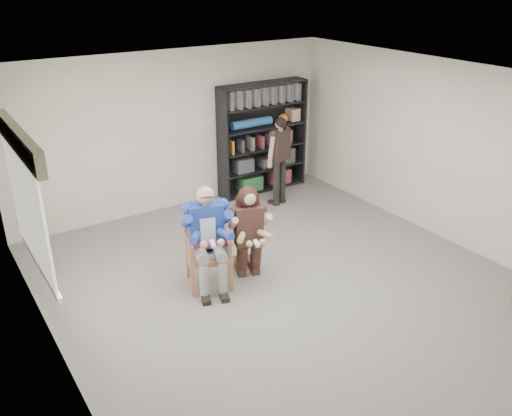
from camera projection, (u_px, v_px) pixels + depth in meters
room_shell at (295, 195)px, 6.81m from camera, size 6.00×7.00×2.80m
floor at (292, 290)px, 7.38m from camera, size 6.00×7.00×0.01m
window_left at (29, 203)px, 6.01m from camera, size 0.16×2.00×1.75m
armchair at (208, 249)px, 7.30m from camera, size 0.81×0.80×1.11m
seated_man at (208, 238)px, 7.23m from camera, size 0.87×1.02×1.45m
kneeling_woman at (249, 234)px, 7.45m from camera, size 0.81×1.02×1.33m
bookshelf at (263, 138)px, 10.31m from camera, size 1.80×0.38×2.10m
standing_man at (280, 162)px, 9.75m from camera, size 0.57×0.41×1.65m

